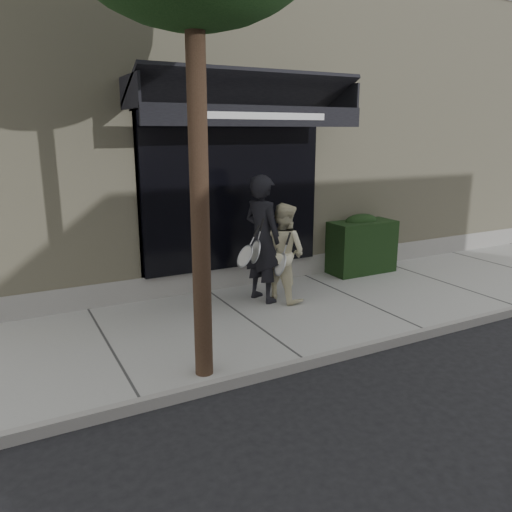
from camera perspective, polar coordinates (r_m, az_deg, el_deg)
ground at (r=8.47m, az=11.18°, el=-5.47°), size 80.00×80.00×0.00m
sidewalk at (r=8.45m, az=11.20°, el=-5.08°), size 20.00×3.00×0.12m
curb at (r=7.39m, az=18.82°, el=-8.34°), size 20.00×0.10×0.14m
building_facade at (r=12.22m, az=-3.32°, el=13.78°), size 14.30×8.04×5.64m
hedge at (r=9.89m, az=11.81°, el=1.30°), size 1.30×0.70×1.14m
pedestrian_front at (r=7.91m, az=0.76°, el=1.97°), size 0.91×0.89×2.03m
pedestrian_back at (r=7.98m, az=3.17°, el=0.43°), size 0.82×0.92×1.59m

